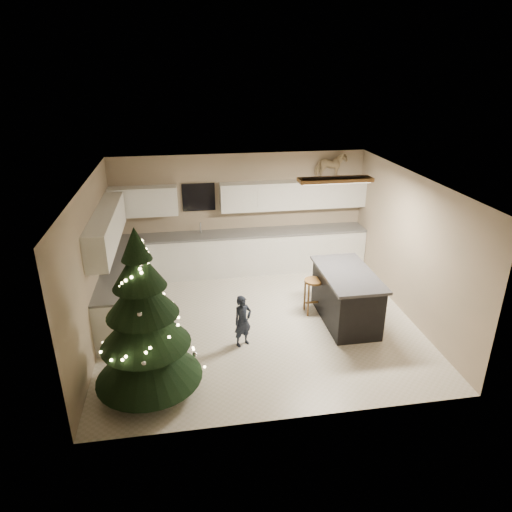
# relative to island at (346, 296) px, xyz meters

# --- Properties ---
(ground_plane) EXTENTS (5.50, 5.50, 0.00)m
(ground_plane) POSITION_rel_island_xyz_m (-1.55, 0.18, -0.48)
(ground_plane) COLOR silver
(room_shell) EXTENTS (5.52, 5.02, 2.61)m
(room_shell) POSITION_rel_island_xyz_m (-1.53, 0.18, 1.27)
(room_shell) COLOR tan
(room_shell) RESTS_ON ground_plane
(cabinetry) EXTENTS (5.50, 3.20, 2.00)m
(cabinetry) POSITION_rel_island_xyz_m (-2.46, 1.83, 0.28)
(cabinetry) COLOR silver
(cabinetry) RESTS_ON ground_plane
(island) EXTENTS (0.90, 1.70, 0.95)m
(island) POSITION_rel_island_xyz_m (0.00, 0.00, 0.00)
(island) COLOR black
(island) RESTS_ON ground_plane
(bar_stool) EXTENTS (0.35, 0.35, 0.67)m
(bar_stool) POSITION_rel_island_xyz_m (-0.50, 0.36, 0.03)
(bar_stool) COLOR brown
(bar_stool) RESTS_ON ground_plane
(christmas_tree) EXTENTS (1.55, 1.50, 2.48)m
(christmas_tree) POSITION_rel_island_xyz_m (-3.40, -1.42, 0.54)
(christmas_tree) COLOR #3F2816
(christmas_tree) RESTS_ON ground_plane
(toddler) EXTENTS (0.39, 0.34, 0.90)m
(toddler) POSITION_rel_island_xyz_m (-1.94, -0.50, -0.03)
(toddler) COLOR black
(toddler) RESTS_ON ground_plane
(rocking_horse) EXTENTS (0.66, 0.32, 0.57)m
(rocking_horse) POSITION_rel_island_xyz_m (0.40, 2.51, 1.82)
(rocking_horse) COLOR brown
(rocking_horse) RESTS_ON cabinetry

